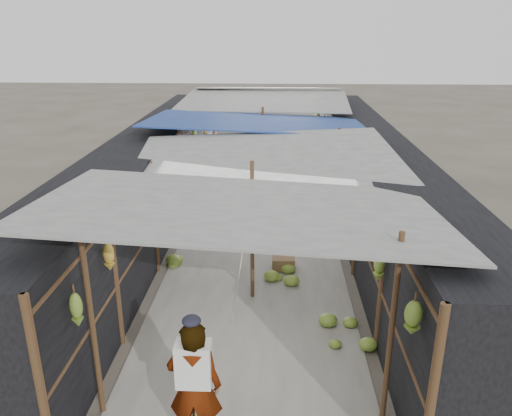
# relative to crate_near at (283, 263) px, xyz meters

# --- Properties ---
(ground) EXTENTS (80.00, 80.00, 0.00)m
(ground) POSITION_rel_crate_near_xyz_m (-0.58, -4.16, -0.14)
(ground) COLOR #6B6356
(ground) RESTS_ON ground
(aisle_slab) EXTENTS (3.60, 16.00, 0.02)m
(aisle_slab) POSITION_rel_crate_near_xyz_m (-0.58, 2.34, -0.13)
(aisle_slab) COLOR #9E998E
(aisle_slab) RESTS_ON ground
(stall_left) EXTENTS (1.40, 15.00, 2.30)m
(stall_left) POSITION_rel_crate_near_xyz_m (-3.28, 2.34, 1.01)
(stall_left) COLOR black
(stall_left) RESTS_ON ground
(stall_right) EXTENTS (1.40, 15.00, 2.30)m
(stall_right) POSITION_rel_crate_near_xyz_m (2.12, 2.34, 1.01)
(stall_right) COLOR black
(stall_right) RESTS_ON ground
(crate_near) EXTENTS (0.47, 0.38, 0.28)m
(crate_near) POSITION_rel_crate_near_xyz_m (0.00, 0.00, 0.00)
(crate_near) COLOR olive
(crate_near) RESTS_ON ground
(crate_mid) EXTENTS (0.50, 0.42, 0.28)m
(crate_mid) POSITION_rel_crate_near_xyz_m (-0.32, 2.17, -0.00)
(crate_mid) COLOR olive
(crate_mid) RESTS_ON ground
(crate_back) EXTENTS (0.59, 0.54, 0.31)m
(crate_back) POSITION_rel_crate_near_xyz_m (-1.17, 7.73, 0.02)
(crate_back) COLOR olive
(crate_back) RESTS_ON ground
(black_basin) EXTENTS (0.55, 0.55, 0.17)m
(black_basin) POSITION_rel_crate_near_xyz_m (0.37, 4.27, -0.06)
(black_basin) COLOR black
(black_basin) RESTS_ON ground
(vendor_elderly) EXTENTS (0.63, 0.42, 1.71)m
(vendor_elderly) POSITION_rel_crate_near_xyz_m (-1.07, -4.66, 0.72)
(vendor_elderly) COLOR white
(vendor_elderly) RESTS_ON ground
(shopper_blue) EXTENTS (0.78, 0.67, 1.40)m
(shopper_blue) POSITION_rel_crate_near_xyz_m (-0.82, 3.08, 0.56)
(shopper_blue) COLOR #1F499F
(shopper_blue) RESTS_ON ground
(vendor_seated) EXTENTS (0.45, 0.63, 0.87)m
(vendor_seated) POSITION_rel_crate_near_xyz_m (1.12, 1.87, 0.30)
(vendor_seated) COLOR #4A4440
(vendor_seated) RESTS_ON ground
(market_canopy) EXTENTS (5.62, 15.20, 2.77)m
(market_canopy) POSITION_rel_crate_near_xyz_m (-0.55, 2.68, 2.27)
(market_canopy) COLOR brown
(market_canopy) RESTS_ON ground
(hanging_bananas) EXTENTS (3.95, 13.92, 0.86)m
(hanging_bananas) POSITION_rel_crate_near_xyz_m (-0.44, 2.34, 1.53)
(hanging_bananas) COLOR olive
(hanging_bananas) RESTS_ON ground
(floor_bananas) EXTENTS (3.88, 9.64, 0.33)m
(floor_bananas) POSITION_rel_crate_near_xyz_m (-0.44, 1.86, 0.01)
(floor_bananas) COLOR olive
(floor_bananas) RESTS_ON ground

